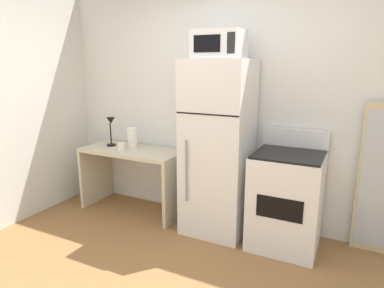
# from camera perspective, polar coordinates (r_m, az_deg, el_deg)

# --- Properties ---
(wall_back_white) EXTENTS (5.00, 0.10, 2.60)m
(wall_back_white) POSITION_cam_1_polar(r_m,az_deg,el_deg) (3.59, 8.40, 6.77)
(wall_back_white) COLOR silver
(wall_back_white) RESTS_ON ground
(desk) EXTENTS (1.21, 0.55, 0.75)m
(desk) POSITION_cam_1_polar(r_m,az_deg,el_deg) (3.99, -10.09, -3.99)
(desk) COLOR beige
(desk) RESTS_ON ground
(desk_lamp) EXTENTS (0.14, 0.12, 0.35)m
(desk_lamp) POSITION_cam_1_polar(r_m,az_deg,el_deg) (4.09, -13.77, 2.93)
(desk_lamp) COLOR black
(desk_lamp) RESTS_ON desk
(paper_towel_roll) EXTENTS (0.11, 0.11, 0.24)m
(paper_towel_roll) POSITION_cam_1_polar(r_m,az_deg,el_deg) (3.96, -10.21, 1.01)
(paper_towel_roll) COLOR white
(paper_towel_roll) RESTS_ON desk
(coffee_mug) EXTENTS (0.08, 0.08, 0.09)m
(coffee_mug) POSITION_cam_1_polar(r_m,az_deg,el_deg) (3.87, -12.01, -0.46)
(coffee_mug) COLOR white
(coffee_mug) RESTS_ON desk
(refrigerator) EXTENTS (0.63, 0.61, 1.76)m
(refrigerator) POSITION_cam_1_polar(r_m,az_deg,el_deg) (3.36, 4.49, -0.82)
(refrigerator) COLOR white
(refrigerator) RESTS_ON ground
(microwave) EXTENTS (0.46, 0.35, 0.26)m
(microwave) POSITION_cam_1_polar(r_m,az_deg,el_deg) (3.25, 4.68, 16.69)
(microwave) COLOR silver
(microwave) RESTS_ON refrigerator
(oven_range) EXTENTS (0.63, 0.61, 1.10)m
(oven_range) POSITION_cam_1_polar(r_m,az_deg,el_deg) (3.30, 15.87, -9.16)
(oven_range) COLOR white
(oven_range) RESTS_ON ground
(leaning_mirror) EXTENTS (0.44, 0.03, 1.40)m
(leaning_mirror) POSITION_cam_1_polar(r_m,az_deg,el_deg) (3.44, 30.17, -5.48)
(leaning_mirror) COLOR #C6B793
(leaning_mirror) RESTS_ON ground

